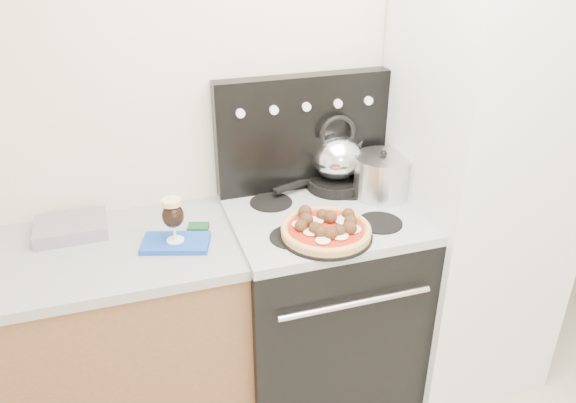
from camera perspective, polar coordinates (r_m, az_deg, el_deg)
name	(u,v)px	position (r m, az deg, el deg)	size (l,w,h in m)	color
room_shell	(425,262)	(1.42, 13.75, -5.99)	(3.52, 3.01, 2.52)	beige
base_cabinet	(59,357)	(2.50, -22.20, -14.46)	(1.45, 0.60, 0.86)	brown
countertop	(36,263)	(2.24, -24.20, -5.74)	(1.48, 0.63, 0.04)	#999999
stove_body	(320,307)	(2.56, 3.31, -10.63)	(0.76, 0.65, 0.88)	black
cooktop	(323,217)	(2.31, 3.62, -1.58)	(0.76, 0.65, 0.04)	#ADADB2
backguard	(302,133)	(2.43, 1.47, 7.00)	(0.76, 0.08, 0.50)	black
fridge	(476,186)	(2.58, 18.52, 1.49)	(0.64, 0.68, 1.90)	silver
foil_sheet	(71,228)	(2.33, -21.17, -2.50)	(0.27, 0.20, 0.05)	silver
oven_mitt	(176,243)	(2.15, -11.33, -4.16)	(0.25, 0.14, 0.02)	#1845B0
beer_glass	(173,220)	(2.10, -11.57, -1.86)	(0.08, 0.08, 0.18)	black
pizza_pan	(326,235)	(2.13, 3.86, -3.41)	(0.35, 0.35, 0.01)	black
pizza	(326,228)	(2.12, 3.89, -2.71)	(0.34, 0.34, 0.05)	tan
skillet	(336,183)	(2.50, 4.87, 1.88)	(0.25, 0.25, 0.05)	black
tea_kettle	(337,153)	(2.44, 5.00, 4.93)	(0.22, 0.22, 0.24)	silver
stock_pot	(382,177)	(2.43, 9.50, 2.45)	(0.24, 0.24, 0.17)	silver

